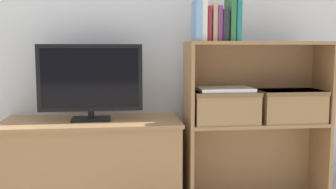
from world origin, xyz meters
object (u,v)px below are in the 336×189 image
Objects in this scene: laptop at (225,89)px; book_skyblue at (196,21)px; book_teal at (236,18)px; storage_basket_right at (290,104)px; book_plum at (218,24)px; storage_basket_left at (224,105)px; book_charcoal at (223,26)px; book_forest at (230,20)px; book_maroon at (208,24)px; book_ivory at (202,19)px; tv at (90,80)px; book_tan at (213,23)px; tv_stand at (92,163)px.

book_skyblue is at bearing -174.34° from laptop.
storage_basket_right is at bearing 2.85° from book_teal.
storage_basket_right is (0.35, 0.02, -0.50)m from book_teal.
laptop is (0.17, 0.02, -0.39)m from book_skyblue.
storage_basket_right is (0.45, 0.02, -0.46)m from book_plum.
book_charcoal is at bearing -140.07° from storage_basket_left.
book_teal reaches higher than book_forest.
book_skyblue is 0.07m from book_maroon.
book_teal reaches higher than book_ivory.
book_charcoal is at bearing 0.00° from book_ivory.
storage_basket_left is (0.77, -0.09, -0.15)m from tv.
book_plum is 0.37m from laptop.
book_ivory reaches higher than book_charcoal.
tv is 3.46× the size of book_charcoal.
book_teal reaches higher than laptop.
book_charcoal is (0.09, 0.00, -0.01)m from book_maroon.
book_tan is at bearing -180.00° from book_charcoal.
book_ivory reaches higher than book_maroon.
book_skyblue is 0.92× the size of book_ivory.
tv_stand is 4.25× the size of book_ivory.
laptop is at bearing -90.00° from storage_basket_left.
book_ivory is at bearing 180.00° from book_maroon.
book_skyblue is 0.95× the size of book_forest.
tv is at bearing -90.00° from tv_stand.
book_forest reaches higher than book_maroon.
book_ivory is 1.28× the size of book_maroon.
book_charcoal is (0.15, 0.00, -0.03)m from book_skyblue.
book_maroon reaches higher than tv_stand.
book_ivory is at bearing 180.00° from book_forest.
book_plum reaches higher than book_charcoal.
book_maroon is at bearing 180.00° from book_forest.
tv_stand is at bearing 171.10° from book_tan.
laptop is (0.02, 0.02, -0.36)m from book_charcoal.
book_ivory reaches higher than tv_stand.
book_tan reaches higher than storage_basket_left.
book_charcoal is 0.67× the size of book_teal.
tv reaches higher than storage_basket_left.
book_teal reaches higher than book_plum.
laptop reaches higher than storage_basket_left.
book_ivory is 0.06m from book_tan.
book_ivory is 0.64× the size of storage_basket_right.
tv_stand is 1.22m from storage_basket_right.
tv_stand is 2.74× the size of storage_basket_left.
book_skyblue is at bearing 180.00° from book_ivory.
tv is 2.47× the size of book_ivory.
book_forest is at bearing -42.91° from storage_basket_left.
book_ivory is at bearing 180.00° from book_tan.
storage_basket_right is at bearing 0.00° from storage_basket_left.
book_forest is (0.79, -0.11, 0.34)m from tv.
storage_basket_left is (0.77, -0.09, 0.35)m from tv_stand.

